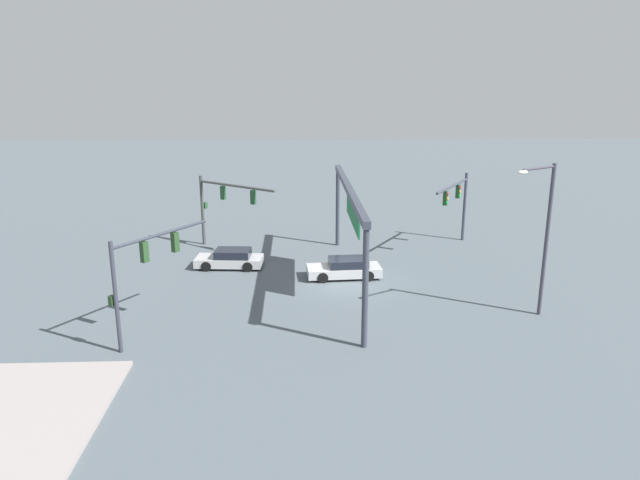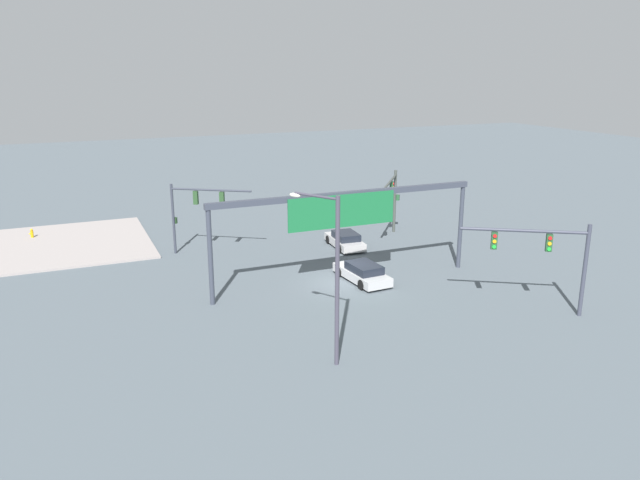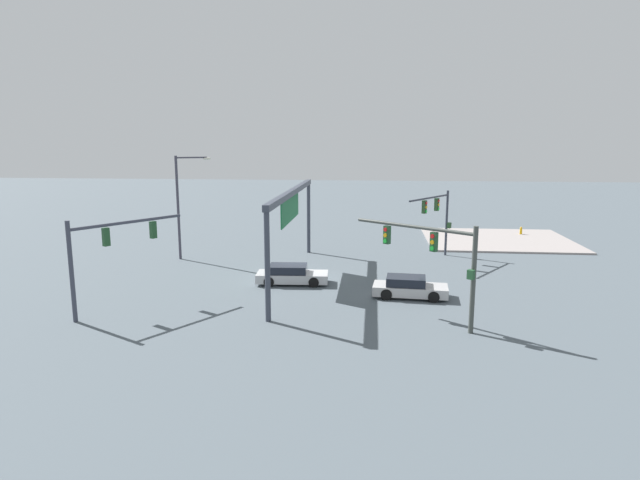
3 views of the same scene
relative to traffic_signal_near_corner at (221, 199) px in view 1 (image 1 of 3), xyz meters
The scene contains 8 objects.
ground_plane 11.81m from the traffic_signal_near_corner, 44.97° to the left, with size 176.30×176.30×0.00m, color #4F5960.
traffic_signal_near_corner is the anchor object (origin of this frame).
traffic_signal_opposite_side 15.18m from the traffic_signal_near_corner, ahead, with size 5.02×3.66×5.12m.
traffic_signal_cross_street 16.84m from the traffic_signal_near_corner, 89.63° to the left, with size 5.76×3.72×5.12m.
streetlamp_curved_arm 21.91m from the traffic_signal_near_corner, 53.05° to the left, with size 1.54×2.43×7.83m.
overhead_sign_gantry 11.67m from the traffic_signal_near_corner, 45.99° to the left, with size 17.29×0.43×5.88m.
sedan_car_approaching 5.51m from the traffic_signal_near_corner, 12.51° to the left, with size 2.13×4.38×1.21m.
sedan_car_waiting_far 11.08m from the traffic_signal_near_corner, 50.61° to the left, with size 2.10×4.58×1.21m.
Camera 1 is at (32.38, -2.68, 11.65)m, focal length 32.48 mm.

